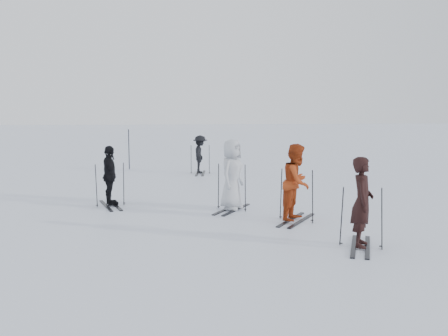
# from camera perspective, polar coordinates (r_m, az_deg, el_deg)

# --- Properties ---
(ground) EXTENTS (120.00, 120.00, 0.00)m
(ground) POSITION_cam_1_polar(r_m,az_deg,el_deg) (13.14, 0.37, -4.87)
(ground) COLOR silver
(ground) RESTS_ON ground
(skier_near_dark) EXTENTS (0.62, 0.74, 1.74)m
(skier_near_dark) POSITION_cam_1_polar(r_m,az_deg,el_deg) (9.98, 15.50, -3.91)
(skier_near_dark) COLOR black
(skier_near_dark) RESTS_ON ground
(skier_red) EXTENTS (1.06, 1.11, 1.82)m
(skier_red) POSITION_cam_1_polar(r_m,az_deg,el_deg) (11.95, 8.32, -1.73)
(skier_red) COLOR #983211
(skier_red) RESTS_ON ground
(skier_grey) EXTENTS (0.95, 1.07, 1.84)m
(skier_grey) POSITION_cam_1_polar(r_m,az_deg,el_deg) (13.07, 0.89, -0.85)
(skier_grey) COLOR #B8BCC2
(skier_grey) RESTS_ON ground
(skier_uphill_left) EXTENTS (0.68, 1.03, 1.63)m
(skier_uphill_left) POSITION_cam_1_polar(r_m,az_deg,el_deg) (13.95, -12.91, -0.96)
(skier_uphill_left) COLOR black
(skier_uphill_left) RESTS_ON ground
(skier_uphill_far) EXTENTS (0.66, 1.03, 1.52)m
(skier_uphill_far) POSITION_cam_1_polar(r_m,az_deg,el_deg) (20.11, -2.74, 1.51)
(skier_uphill_far) COLOR black
(skier_uphill_far) RESTS_ON ground
(skis_near_dark) EXTENTS (1.88, 1.43, 1.22)m
(skis_near_dark) POSITION_cam_1_polar(r_m,az_deg,el_deg) (10.03, 15.45, -5.36)
(skis_near_dark) COLOR black
(skis_near_dark) RESTS_ON ground
(skis_red) EXTENTS (1.99, 1.74, 1.29)m
(skis_red) POSITION_cam_1_polar(r_m,az_deg,el_deg) (12.00, 8.29, -2.98)
(skis_red) COLOR black
(skis_red) RESTS_ON ground
(skis_grey) EXTENTS (1.95, 1.66, 1.26)m
(skis_grey) POSITION_cam_1_polar(r_m,az_deg,el_deg) (13.12, 0.89, -2.10)
(skis_grey) COLOR black
(skis_grey) RESTS_ON ground
(skis_uphill_left) EXTENTS (1.86, 1.36, 1.21)m
(skis_uphill_left) POSITION_cam_1_polar(r_m,az_deg,el_deg) (13.98, -12.89, -1.80)
(skis_uphill_left) COLOR black
(skis_uphill_left) RESTS_ON ground
(skis_uphill_far) EXTENTS (1.72, 1.02, 1.20)m
(skis_uphill_far) POSITION_cam_1_polar(r_m,az_deg,el_deg) (20.12, -2.73, 1.05)
(skis_uphill_far) COLOR black
(skis_uphill_far) RESTS_ON ground
(piste_marker) EXTENTS (0.04, 0.04, 1.73)m
(piste_marker) POSITION_cam_1_polar(r_m,az_deg,el_deg) (21.83, -10.81, 2.11)
(piste_marker) COLOR black
(piste_marker) RESTS_ON ground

